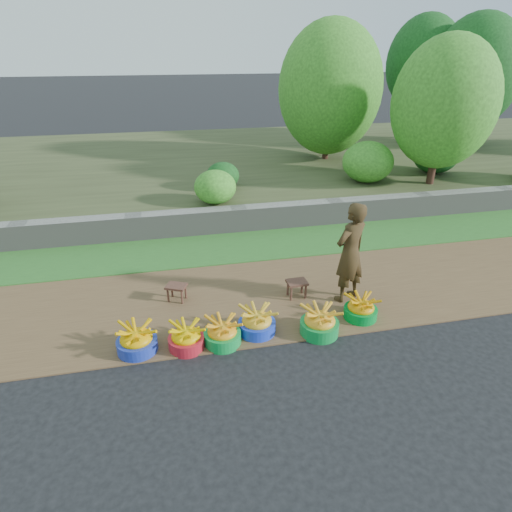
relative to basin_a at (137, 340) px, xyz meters
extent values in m
plane|color=black|center=(2.06, -0.27, -0.18)|extent=(120.00, 120.00, 0.00)
cube|color=brown|center=(2.06, 0.98, -0.17)|extent=(80.00, 2.50, 0.02)
cube|color=#306E28|center=(2.06, 2.98, -0.16)|extent=(80.00, 1.50, 0.04)
cube|color=gray|center=(2.06, 3.83, 0.09)|extent=(80.00, 0.35, 0.55)
cube|color=#414828|center=(2.06, 8.73, 0.07)|extent=(80.00, 10.00, 0.50)
cylinder|color=#392118|center=(7.24, 4.73, 0.93)|extent=(0.19, 0.19, 1.23)
ellipsoid|color=#409028|center=(7.24, 4.73, 2.29)|extent=(2.47, 2.47, 3.09)
cylinder|color=#392118|center=(9.92, 10.23, 1.24)|extent=(0.24, 0.24, 1.85)
ellipsoid|color=#164D19|center=(9.92, 10.23, 2.95)|extent=(2.59, 2.59, 3.24)
cylinder|color=#392118|center=(5.53, 7.84, 0.89)|extent=(0.18, 0.18, 1.15)
ellipsoid|color=#409028|center=(5.53, 7.84, 2.38)|extent=(3.03, 3.03, 3.79)
cylinder|color=#392118|center=(10.81, 8.58, 1.07)|extent=(0.21, 0.21, 1.51)
ellipsoid|color=#164D19|center=(10.81, 8.58, 2.71)|extent=(2.92, 2.92, 3.65)
ellipsoid|color=#164D19|center=(7.92, 5.67, 0.80)|extent=(1.21, 1.21, 0.97)
ellipsoid|color=#409028|center=(1.63, 4.36, 0.70)|extent=(0.94, 0.94, 0.75)
ellipsoid|color=#409028|center=(5.69, 5.22, 0.84)|extent=(1.30, 1.30, 1.04)
ellipsoid|color=#164D19|center=(1.95, 5.43, 0.64)|extent=(0.81, 0.81, 0.65)
cylinder|color=#1E35AE|center=(0.00, 0.00, -0.08)|extent=(0.54, 0.54, 0.19)
ellipsoid|color=#E79F01|center=(0.00, 0.00, 0.07)|extent=(0.48, 0.48, 0.31)
cylinder|color=#B61B28|center=(0.65, -0.06, -0.09)|extent=(0.50, 0.50, 0.18)
ellipsoid|color=#E8B000|center=(0.65, -0.06, 0.05)|extent=(0.44, 0.44, 0.28)
cylinder|color=#0F933B|center=(1.15, -0.07, -0.09)|extent=(0.51, 0.51, 0.18)
ellipsoid|color=orange|center=(1.15, -0.07, 0.06)|extent=(0.45, 0.45, 0.29)
cylinder|color=blue|center=(1.66, 0.07, -0.08)|extent=(0.53, 0.53, 0.19)
ellipsoid|color=gold|center=(1.66, 0.07, 0.07)|extent=(0.47, 0.47, 0.31)
cylinder|color=#0F8937|center=(2.53, -0.13, -0.08)|extent=(0.55, 0.55, 0.20)
ellipsoid|color=orange|center=(2.53, -0.13, 0.07)|extent=(0.49, 0.49, 0.32)
cylinder|color=#00842C|center=(3.26, 0.10, -0.09)|extent=(0.50, 0.50, 0.18)
ellipsoid|color=orange|center=(3.26, 0.10, 0.05)|extent=(0.44, 0.44, 0.29)
cube|color=#512F24|center=(0.58, 1.17, 0.09)|extent=(0.38, 0.34, 0.04)
cylinder|color=#512F24|center=(0.44, 1.14, -0.04)|extent=(0.03, 0.03, 0.24)
cylinder|color=#512F24|center=(0.66, 1.05, -0.04)|extent=(0.03, 0.03, 0.24)
cylinder|color=#512F24|center=(0.51, 1.29, -0.04)|extent=(0.03, 0.03, 0.24)
cylinder|color=#512F24|center=(0.72, 1.19, -0.04)|extent=(0.03, 0.03, 0.24)
cube|color=#512F24|center=(2.50, 0.87, 0.11)|extent=(0.33, 0.26, 0.04)
cylinder|color=#512F24|center=(2.38, 0.78, -0.04)|extent=(0.03, 0.03, 0.25)
cylinder|color=#512F24|center=(2.62, 0.79, -0.04)|extent=(0.03, 0.03, 0.25)
cylinder|color=#512F24|center=(2.37, 0.95, -0.04)|extent=(0.03, 0.03, 0.25)
cylinder|color=#512F24|center=(2.62, 0.96, -0.04)|extent=(0.03, 0.03, 0.25)
imported|color=black|center=(3.26, 0.66, 0.66)|extent=(0.71, 0.61, 1.63)
camera|label=1|loc=(0.60, -4.84, 3.55)|focal=30.00mm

